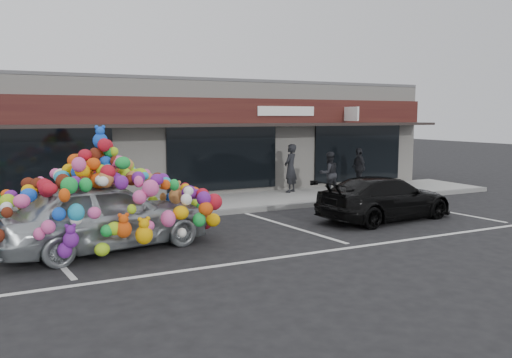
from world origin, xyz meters
name	(u,v)px	position (x,y,z in m)	size (l,w,h in m)	color
ground	(193,239)	(0.00, 0.00, 0.00)	(90.00, 90.00, 0.00)	black
shop_building	(123,137)	(0.00, 8.44, 2.16)	(24.00, 7.20, 4.31)	beige
sidewalk	(152,209)	(0.00, 4.00, 0.07)	(26.00, 3.00, 0.15)	gray
kerb	(165,217)	(0.00, 2.50, 0.07)	(26.00, 0.18, 0.16)	slate
parking_stripe_left	(49,253)	(-3.20, 0.20, 0.00)	(0.12, 4.40, 0.01)	silver
parking_stripe_mid	(290,226)	(2.80, 0.20, 0.00)	(0.12, 4.40, 0.01)	silver
parking_stripe_right	(439,210)	(8.20, 0.20, 0.00)	(0.12, 4.40, 0.01)	silver
lane_line	(315,253)	(2.00, -2.30, 0.00)	(14.00, 0.12, 0.01)	silver
toy_car	(105,207)	(-2.03, -0.05, 0.96)	(3.29, 5.16, 2.83)	#B0B3BB
black_sedan	(385,198)	(5.71, -0.15, 0.62)	(4.30, 1.75, 1.25)	black
pedestrian_a	(291,168)	(5.38, 4.74, 1.04)	(0.65, 0.43, 1.79)	#212327
pedestrian_b	(329,173)	(6.29, 3.56, 0.92)	(0.75, 0.59, 1.55)	black
pedestrian_c	(359,168)	(8.36, 4.57, 0.94)	(0.39, 0.93, 1.58)	#28262C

